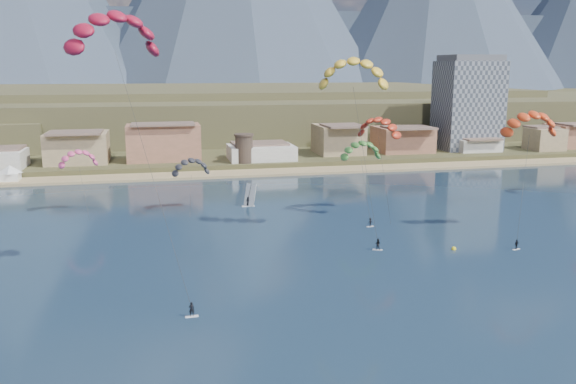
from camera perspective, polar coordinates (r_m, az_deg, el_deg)
The scene contains 16 objects.
ground at distance 68.50m, azimuth 6.03°, elevation -13.65°, with size 2400.00×2400.00×0.00m, color black.
beach at distance 168.26m, azimuth -5.52°, elevation 1.77°, with size 2200.00×12.00×0.90m.
land at distance 619.51m, azimuth -10.87°, elevation 8.86°, with size 2200.00×900.00×4.00m.
foothills at distance 294.76m, azimuth -4.32°, elevation 7.81°, with size 940.00×210.00×18.00m.
town at distance 182.81m, azimuth -18.79°, elevation 4.45°, with size 400.00×24.00×12.00m.
apartment_tower at distance 214.45m, azimuth 16.97°, elevation 8.20°, with size 20.00×16.00×32.00m.
watchtower at distance 175.83m, azimuth -4.27°, elevation 4.24°, with size 5.82×5.82×8.60m.
kitesurfer_red at distance 81.48m, azimuth -16.46°, elevation 15.05°, with size 15.68×19.01×38.66m.
kitesurfer_yellow at distance 105.17m, azimuth 6.35°, elevation 11.70°, with size 13.66×16.71×32.61m.
kitesurfer_orange at distance 114.71m, azimuth 22.35°, elevation 6.45°, with size 14.24×13.65×24.41m.
kitesurfer_green at distance 124.02m, azimuth 7.09°, elevation 4.25°, with size 9.36×15.89×18.09m.
distant_kite_pink at distance 128.51m, azimuth -19.58°, elevation 3.35°, with size 8.82×6.90×15.13m.
distant_kite_dark at distance 125.77m, azimuth -9.35°, elevation 2.70°, with size 8.90×6.51×13.31m.
distant_kite_orange at distance 118.52m, azimuth 8.76°, elevation 6.50°, with size 9.06×9.33×21.60m.
windsurfer at distance 128.73m, azimuth -3.79°, elevation -0.71°, with size 2.76×2.99×4.92m.
buoy at distance 102.05m, azimuth 15.70°, elevation -5.30°, with size 0.80×0.80×0.80m.
Camera 1 is at (-20.27, -58.48, 29.34)m, focal length 36.87 mm.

